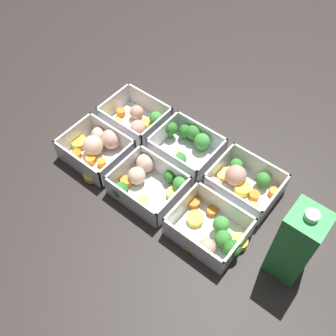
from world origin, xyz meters
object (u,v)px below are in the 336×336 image
container_near_left (98,147)px  container_near_center (148,182)px  juice_carton (296,244)px  container_near_right (214,233)px  container_far_right (239,183)px  container_far_left (136,120)px  container_far_center (185,146)px

container_near_left → container_near_center: (0.16, -0.00, 0.00)m
container_near_left → juice_carton: 0.50m
container_near_right → container_far_right: (-0.03, 0.14, 0.00)m
container_far_left → juice_carton: 0.50m
container_near_right → juice_carton: size_ratio=0.79×
juice_carton → container_far_center: bearing=162.2°
container_far_right → juice_carton: juice_carton is taller
container_near_center → container_near_right: bearing=-3.8°
container_near_center → container_near_right: size_ratio=0.94×
container_near_center → container_near_right: 0.19m
container_far_left → container_far_right: bearing=0.0°
container_near_left → container_far_center: same height
container_near_left → container_far_center: (0.16, 0.13, 0.00)m
container_far_right → juice_carton: 0.21m
container_near_right → container_far_center: same height
container_near_center → juice_carton: bearing=4.4°
container_far_center → juice_carton: juice_carton is taller
container_near_left → container_far_right: same height
container_near_center → juice_carton: (0.33, 0.03, 0.07)m
container_near_center → container_far_right: (0.16, 0.13, -0.00)m
container_near_left → container_near_center: same height
container_near_center → container_far_right: bearing=38.3°
container_far_left → container_near_left: bearing=-94.0°
container_far_left → container_near_center: bearing=-39.7°
container_far_left → container_far_center: bearing=2.3°
container_far_right → container_far_center: bearing=177.8°
container_far_left → juice_carton: bearing=-11.7°
container_far_center → container_near_right: bearing=-37.9°
container_near_right → container_far_left: (-0.34, 0.14, -0.00)m
container_near_center → juice_carton: juice_carton is taller
container_far_right → juice_carton: size_ratio=0.76×
container_near_left → container_near_right: size_ratio=1.03×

